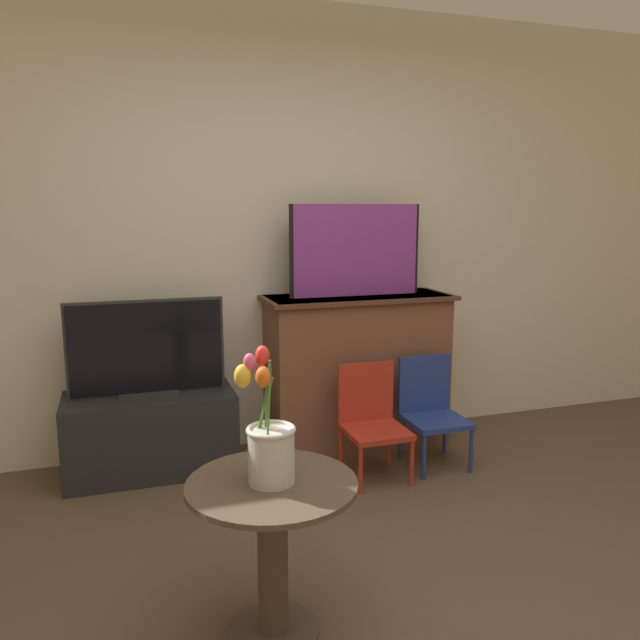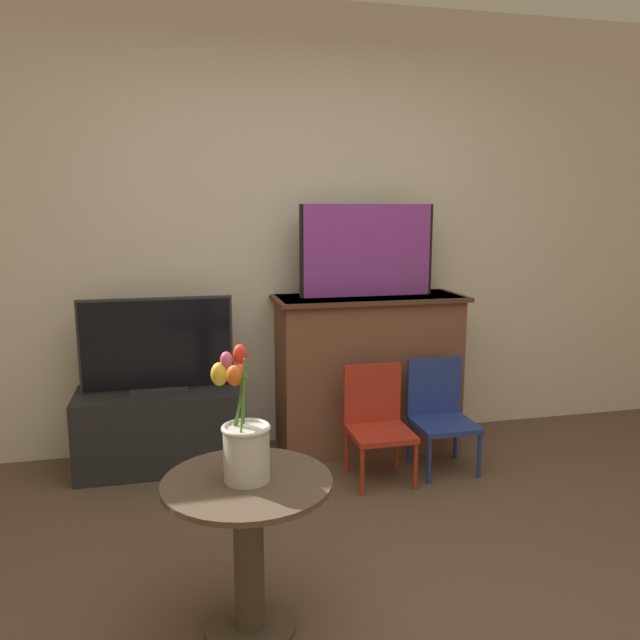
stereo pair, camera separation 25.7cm
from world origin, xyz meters
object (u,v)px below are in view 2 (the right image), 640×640
vase_tulips (244,439)px  chair_red (377,419)px  painting (367,250)px  chair_blue (440,411)px  tv_monitor (157,346)px

vase_tulips → chair_red: bearing=52.8°
painting → chair_blue: bearing=-52.2°
tv_monitor → vase_tulips: bearing=-78.5°
tv_monitor → chair_red: tv_monitor is taller
painting → vase_tulips: size_ratio=1.82×
painting → chair_red: (-0.08, -0.47, -0.90)m
vase_tulips → chair_blue: bearing=43.3°
chair_blue → tv_monitor: bearing=166.4°
chair_blue → vase_tulips: 1.77m
chair_blue → chair_red: bearing=-172.6°
chair_red → vase_tulips: (-0.86, -1.13, 0.38)m
chair_red → chair_blue: bearing=7.4°
chair_red → painting: bearing=80.5°
chair_red → vase_tulips: size_ratio=1.37×
tv_monitor → chair_red: (1.18, -0.43, -0.38)m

